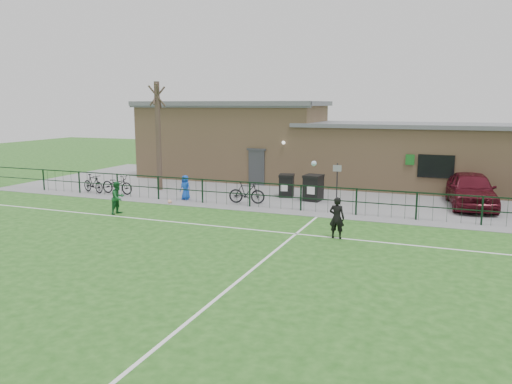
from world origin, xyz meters
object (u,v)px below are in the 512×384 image
(bicycle_b, at_px, (93,183))
(ball_ground, at_px, (170,202))
(sign_post, at_px, (337,184))
(bicycle_c, at_px, (117,184))
(bicycle_d, at_px, (247,193))
(car_maroon, at_px, (471,190))
(spectator_child, at_px, (185,187))
(wheelie_bin_right, at_px, (313,189))
(bare_tree, at_px, (158,137))
(wheelie_bin_left, at_px, (287,186))
(outfield_player, at_px, (118,198))

(bicycle_b, bearing_deg, ball_ground, -85.79)
(sign_post, bearing_deg, bicycle_c, -173.02)
(bicycle_d, bearing_deg, car_maroon, -82.27)
(bicycle_c, relative_size, spectator_child, 1.60)
(wheelie_bin_right, relative_size, bicycle_c, 0.61)
(bare_tree, relative_size, wheelie_bin_left, 5.50)
(outfield_player, bearing_deg, bare_tree, 20.98)
(sign_post, xyz_separation_m, bicycle_d, (-4.12, -1.30, -0.47))
(bare_tree, xyz_separation_m, outfield_player, (1.68, -6.04, -2.28))
(spectator_child, relative_size, ball_ground, 6.36)
(bicycle_d, height_order, ball_ground, bicycle_d)
(bare_tree, relative_size, bicycle_b, 3.62)
(bicycle_b, bearing_deg, bicycle_c, -69.43)
(outfield_player, bearing_deg, bicycle_d, -41.18)
(bicycle_b, bearing_deg, bare_tree, -38.18)
(wheelie_bin_left, bearing_deg, outfield_player, -142.82)
(bicycle_b, distance_m, outfield_player, 6.01)
(bare_tree, distance_m, ball_ground, 5.03)
(sign_post, relative_size, bicycle_d, 1.12)
(spectator_child, bearing_deg, car_maroon, 23.63)
(spectator_child, distance_m, ball_ground, 1.29)
(sign_post, height_order, bicycle_c, sign_post)
(car_maroon, height_order, spectator_child, car_maroon)
(wheelie_bin_left, distance_m, bicycle_c, 9.10)
(wheelie_bin_right, bearing_deg, spectator_child, -155.07)
(ball_ground, bearing_deg, wheelie_bin_left, 38.16)
(outfield_player, bearing_deg, wheelie_bin_right, -44.56)
(wheelie_bin_left, distance_m, ball_ground, 6.07)
(wheelie_bin_left, height_order, car_maroon, car_maroon)
(bicycle_c, distance_m, spectator_child, 4.21)
(bicycle_b, height_order, bicycle_c, bicycle_c)
(bicycle_d, bearing_deg, wheelie_bin_right, -65.36)
(wheelie_bin_left, height_order, outfield_player, outfield_player)
(wheelie_bin_left, bearing_deg, bicycle_d, -129.47)
(car_maroon, distance_m, bicycle_b, 19.36)
(car_maroon, distance_m, outfield_player, 16.21)
(wheelie_bin_left, relative_size, spectator_child, 0.88)
(wheelie_bin_left, bearing_deg, bicycle_b, -177.51)
(spectator_child, distance_m, outfield_player, 4.14)
(bicycle_b, bearing_deg, outfield_player, -115.23)
(sign_post, xyz_separation_m, ball_ground, (-7.64, -2.63, -0.92))
(bicycle_c, distance_m, bicycle_d, 7.50)
(wheelie_bin_right, bearing_deg, ball_ground, -146.91)
(wheelie_bin_right, relative_size, outfield_player, 0.84)
(car_maroon, height_order, bicycle_d, car_maroon)
(sign_post, bearing_deg, wheelie_bin_left, 158.95)
(bare_tree, bearing_deg, wheelie_bin_left, 4.16)
(wheelie_bin_right, xyz_separation_m, ball_ground, (-6.33, -3.22, -0.53))
(bare_tree, relative_size, bicycle_c, 3.04)
(sign_post, bearing_deg, wheelie_bin_right, 155.72)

